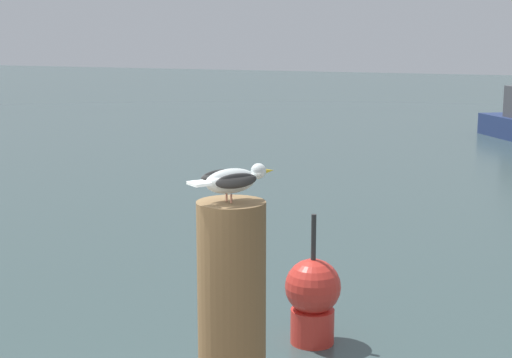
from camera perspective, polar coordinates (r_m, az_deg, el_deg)
The scene contains 3 objects.
mooring_post at distance 3.25m, azimuth -1.80°, elevation -11.00°, with size 0.28×0.28×1.08m, color brown.
seagull at distance 3.08m, azimuth -1.76°, elevation -0.04°, with size 0.25×0.35×0.14m.
channel_buoy at distance 7.78m, azimuth 4.22°, elevation -8.73°, with size 0.56×0.56×1.33m.
Camera 1 is at (2.46, -2.99, 3.05)m, focal length 54.04 mm.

